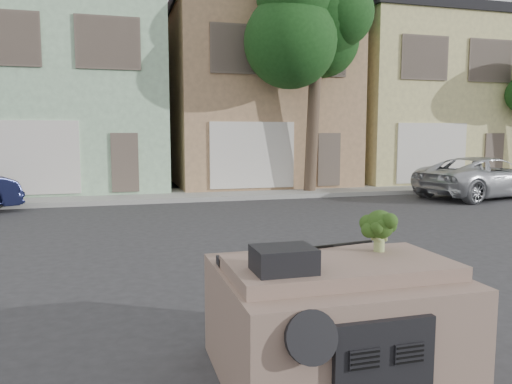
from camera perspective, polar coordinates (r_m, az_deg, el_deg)
name	(u,v)px	position (r m, az deg, el deg)	size (l,w,h in m)	color
ground_plane	(247,283)	(7.57, -1.01, -10.32)	(120.00, 120.00, 0.00)	#303033
sidewalk	(171,195)	(17.73, -9.66, -0.37)	(40.00, 3.00, 0.15)	gray
townhouse_mint	(71,95)	(21.62, -20.43, 10.38)	(7.20, 8.20, 7.55)	#9EC7A0
townhouse_tan	(251,98)	(22.33, -0.54, 10.66)	(7.20, 8.20, 7.55)	#A37E5A
townhouse_beige	(402,101)	(25.35, 16.31, 9.91)	(7.20, 8.20, 7.55)	#CEC47F
silver_pickup	(484,197)	(19.21, 24.60, -0.57)	(2.36, 5.12, 1.42)	silver
tree_near	(313,76)	(18.25, 6.55, 13.01)	(4.40, 4.00, 8.50)	#153B14
car_dashboard	(331,317)	(4.70, 8.59, -13.94)	(2.00, 1.80, 1.12)	#7B6254
instrument_hump	(283,259)	(3.98, 3.16, -7.70)	(0.48, 0.38, 0.20)	black
wiper_arm	(342,244)	(4.98, 9.85, -5.92)	(0.70, 0.03, 0.02)	black
broccoli	(380,230)	(4.77, 13.94, -4.27)	(0.33, 0.33, 0.40)	#203911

